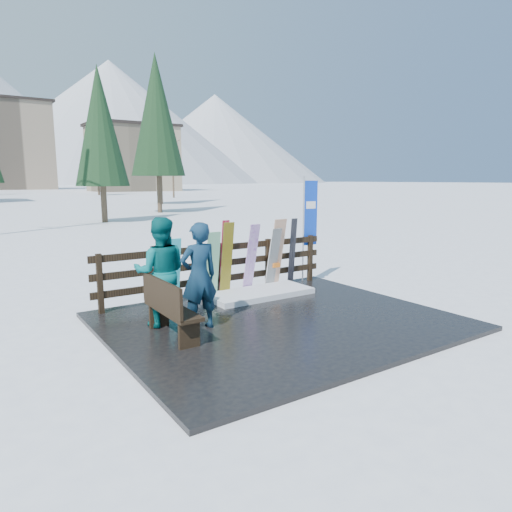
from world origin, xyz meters
TOP-DOWN VIEW (x-y plane):
  - ground at (0.00, 0.00)m, footprint 700.00×700.00m
  - deck at (0.00, 0.00)m, footprint 6.00×5.00m
  - fence at (0.00, 2.20)m, footprint 5.60×0.10m
  - snow_patch at (0.65, 1.60)m, footprint 2.34×1.00m
  - bench at (-2.07, 0.21)m, footprint 0.41×1.50m
  - snowboard_0 at (-1.19, 1.98)m, footprint 0.28×0.23m
  - snowboard_1 at (-0.30, 1.98)m, footprint 0.30×0.25m
  - snowboard_2 at (0.05, 1.98)m, footprint 0.25×0.26m
  - snowboard_3 at (0.68, 1.98)m, footprint 0.25×0.39m
  - snowboard_4 at (1.29, 1.98)m, footprint 0.26×0.35m
  - snowboard_5 at (1.39, 1.98)m, footprint 0.33×0.35m
  - ski_pair_a at (0.03, 2.05)m, footprint 0.16×0.22m
  - ski_pair_b at (1.91, 2.05)m, footprint 0.17×0.16m
  - rental_flag at (2.58, 2.25)m, footprint 0.45×0.04m
  - person_front at (-1.44, 0.34)m, footprint 0.67×0.44m
  - person_back at (-1.91, 0.88)m, footprint 1.15×1.05m
  - trees at (3.24, 48.40)m, footprint 42.13×68.57m

SIDE VIEW (x-z plane):
  - ground at x=0.00m, z-range 0.00..0.00m
  - deck at x=0.00m, z-range 0.00..0.08m
  - snow_patch at x=0.65m, z-range 0.08..0.20m
  - bench at x=-2.07m, z-range 0.11..1.08m
  - fence at x=0.00m, z-range 0.16..1.31m
  - snowboard_0 at x=-1.19m, z-range 0.08..1.45m
  - snowboard_4 at x=1.29m, z-range 0.08..1.51m
  - snowboard_1 at x=-0.30m, z-range 0.08..1.53m
  - snowboard_3 at x=0.68m, z-range 0.08..1.64m
  - ski_pair_b at x=1.91m, z-range 0.08..1.70m
  - snowboard_2 at x=0.05m, z-range 0.08..1.71m
  - snowboard_5 at x=1.39m, z-range 0.08..1.72m
  - ski_pair_a at x=0.03m, z-range 0.08..1.75m
  - person_front at x=-1.44m, z-range 0.08..1.91m
  - person_back at x=-1.91m, z-range 0.08..1.98m
  - rental_flag at x=2.58m, z-range 0.39..2.99m
  - trees at x=3.24m, z-range -0.87..12.70m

